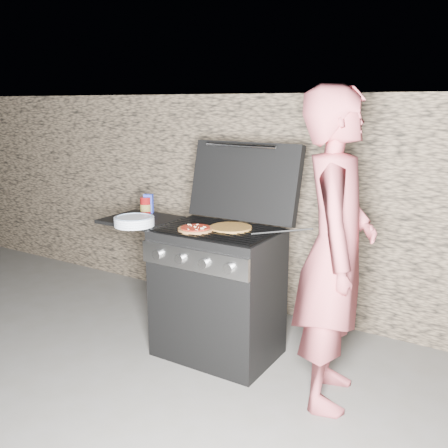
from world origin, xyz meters
The scene contains 10 objects.
ground centered at (0.00, 0.00, 0.00)m, with size 50.00×50.00×0.00m, color slate.
stone_wall centered at (0.00, 1.05, 0.90)m, with size 8.00×0.35×1.80m, color #957D5F.
gas_grill centered at (-0.25, 0.00, 0.46)m, with size 1.34×0.79×0.91m, color black, non-canonical shape.
pizza_topped centered at (-0.10, -0.12, 0.92)m, with size 0.23×0.23×0.03m, color tan, non-canonical shape.
pizza_plain centered at (0.07, 0.05, 0.92)m, with size 0.28×0.28×0.02m, color gold.
sauce_jar centered at (-0.75, 0.15, 0.97)m, with size 0.08×0.08×0.13m, color maroon.
blue_carton centered at (-0.74, 0.17, 0.98)m, with size 0.07×0.04×0.15m, color #2637B3.
plate_stack centered at (-0.55, -0.21, 0.93)m, with size 0.28×0.28×0.06m, color white.
person centered at (0.85, -0.09, 0.91)m, with size 0.67×0.44×1.83m, color #B14B53.
tongs centered at (0.47, 0.00, 0.95)m, with size 0.01×0.01×0.40m, color black.
Camera 1 is at (1.72, -2.72, 1.73)m, focal length 40.00 mm.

